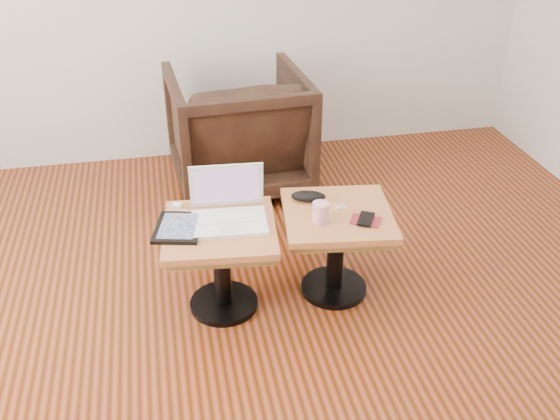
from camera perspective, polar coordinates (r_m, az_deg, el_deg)
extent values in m
cube|color=#461F07|center=(2.66, -2.16, -15.55)|extent=(4.50, 4.50, 0.01)
cylinder|color=black|center=(3.02, -5.14, -8.47)|extent=(0.32, 0.32, 0.03)
cylinder|color=black|center=(2.90, -5.33, -5.27)|extent=(0.08, 0.08, 0.39)
cube|color=brown|center=(2.80, -5.50, -2.33)|extent=(0.50, 0.50, 0.04)
cube|color=#93603C|center=(2.78, -5.54, -1.75)|extent=(0.54, 0.54, 0.03)
cylinder|color=black|center=(3.12, 4.93, -7.06)|extent=(0.32, 0.32, 0.03)
cylinder|color=black|center=(2.99, 5.10, -3.90)|extent=(0.08, 0.08, 0.39)
cube|color=brown|center=(2.90, 5.26, -1.02)|extent=(0.51, 0.51, 0.04)
cube|color=#93603C|center=(2.88, 5.29, -0.45)|extent=(0.56, 0.56, 0.03)
cube|color=white|center=(2.77, -4.66, -1.16)|extent=(0.35, 0.26, 0.02)
cube|color=silver|center=(2.80, -4.71, -0.60)|extent=(0.28, 0.13, 0.00)
cube|color=silver|center=(2.71, -4.59, -1.70)|extent=(0.09, 0.07, 0.00)
cube|color=white|center=(2.83, -4.92, 2.28)|extent=(0.33, 0.06, 0.22)
cube|color=maroon|center=(2.83, -4.92, 2.28)|extent=(0.29, 0.05, 0.18)
cube|color=black|center=(2.77, -9.26, -1.60)|extent=(0.25, 0.29, 0.02)
cube|color=#191E38|center=(2.76, -9.28, -1.44)|extent=(0.20, 0.24, 0.00)
cube|color=white|center=(2.92, -9.40, 0.34)|extent=(0.04, 0.04, 0.02)
ellipsoid|color=black|center=(2.94, 2.61, 1.27)|extent=(0.18, 0.12, 0.05)
cylinder|color=#F04C7E|center=(2.77, 3.72, -0.24)|extent=(0.09, 0.09, 0.10)
sphere|color=white|center=(2.90, 5.46, 0.29)|extent=(0.01, 0.01, 0.01)
sphere|color=white|center=(2.92, 5.73, 0.46)|extent=(0.01, 0.01, 0.01)
sphere|color=white|center=(2.91, 5.10, 0.44)|extent=(0.01, 0.01, 0.01)
sphere|color=white|center=(2.90, 6.03, 0.26)|extent=(0.01, 0.01, 0.01)
sphere|color=white|center=(2.88, 5.19, 0.12)|extent=(0.01, 0.01, 0.01)
cylinder|color=white|center=(2.90, 5.46, 0.22)|extent=(0.06, 0.04, 0.00)
cube|color=maroon|center=(2.82, 7.84, -0.96)|extent=(0.16, 0.14, 0.01)
cube|color=black|center=(2.81, 7.85, -0.82)|extent=(0.11, 0.13, 0.01)
imported|color=black|center=(3.88, -3.83, 7.28)|extent=(0.85, 0.87, 0.75)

